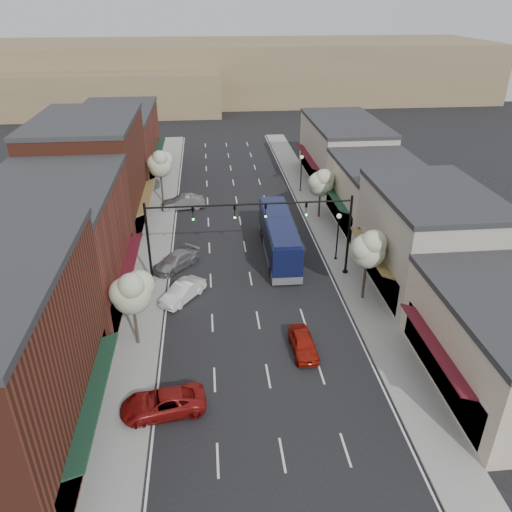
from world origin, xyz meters
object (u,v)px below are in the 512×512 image
object	(u,v)px
signal_mast_right	(320,225)
coach_bus	(279,236)
signal_mast_left	(178,231)
parked_car_e	(183,202)
parked_car_c	(176,261)
parked_car_a	(163,403)
tree_right_far	(321,182)
tree_left_far	(160,163)
tree_right_near	(369,248)
lamp_post_near	(338,229)
tree_left_near	(132,291)
lamp_post_far	(301,167)
parked_car_b	(183,292)
red_hatchback	(303,343)

from	to	relation	value
signal_mast_right	coach_bus	world-z (taller)	signal_mast_right
signal_mast_left	parked_car_e	size ratio (longest dim) A/B	1.79
parked_car_c	parked_car_e	bearing A→B (deg)	130.34
coach_bus	parked_car_a	size ratio (longest dim) A/B	2.41
parked_car_a	tree_right_far	bearing A→B (deg)	142.95
tree_left_far	coach_bus	world-z (taller)	tree_left_far
tree_left_far	tree_right_near	bearing A→B (deg)	-52.96
lamp_post_near	coach_bus	distance (m)	5.27
signal_mast_left	tree_left_near	bearing A→B (deg)	-108.10
lamp_post_near	tree_right_far	bearing A→B (deg)	86.69
tree_left_far	tree_left_near	bearing A→B (deg)	-90.00
signal_mast_left	lamp_post_far	distance (m)	24.14
signal_mast_right	tree_right_far	bearing A→B (deg)	77.15
signal_mast_right	tree_right_far	distance (m)	12.27
parked_car_b	tree_right_far	bearing A→B (deg)	82.91
coach_bus	parked_car_b	xyz separation A→B (m)	(-8.36, -6.72, -1.13)
tree_right_near	red_hatchback	xyz separation A→B (m)	(-5.78, -5.79, -3.81)
tree_right_near	signal_mast_right	bearing A→B (deg)	123.91
red_hatchback	tree_right_far	bearing A→B (deg)	73.30
signal_mast_left	parked_car_c	bearing A→B (deg)	103.24
signal_mast_left	tree_left_near	world-z (taller)	signal_mast_left
signal_mast_left	parked_car_a	bearing A→B (deg)	-92.31
lamp_post_near	lamp_post_far	world-z (taller)	same
signal_mast_right	red_hatchback	size ratio (longest dim) A/B	2.17
lamp_post_near	red_hatchback	world-z (taller)	lamp_post_near
lamp_post_far	parked_car_b	size ratio (longest dim) A/B	1.06
red_hatchback	parked_car_a	bearing A→B (deg)	-154.58
parked_car_c	parked_car_b	bearing A→B (deg)	-40.27
signal_mast_left	parked_car_a	world-z (taller)	signal_mast_left
parked_car_b	tree_right_near	bearing A→B (deg)	30.50
parked_car_b	parked_car_c	bearing A→B (deg)	134.62
parked_car_a	lamp_post_far	bearing A→B (deg)	149.72
signal_mast_left	parked_car_a	size ratio (longest dim) A/B	1.73
tree_right_far	parked_car_e	world-z (taller)	tree_right_far
parked_car_a	tree_right_near	bearing A→B (deg)	117.22
tree_right_near	parked_car_e	bearing A→B (deg)	125.59
tree_left_far	red_hatchback	xyz separation A→B (m)	(10.82, -27.79, -3.96)
tree_left_far	lamp_post_far	bearing A→B (deg)	7.30
tree_right_near	parked_car_a	distance (m)	18.23
tree_right_far	parked_car_e	xyz separation A→B (m)	(-14.29, 3.97, -3.24)
tree_right_far	parked_car_e	bearing A→B (deg)	164.48
signal_mast_right	parked_car_e	xyz separation A→B (m)	(-11.57, 15.92, -3.87)
parked_car_e	tree_left_far	bearing A→B (deg)	-140.40
tree_left_near	lamp_post_far	bearing A→B (deg)	60.22
coach_bus	parked_car_e	xyz separation A→B (m)	(-8.86, 11.85, -1.07)
tree_right_far	red_hatchback	xyz separation A→B (m)	(-5.78, -21.79, -3.35)
tree_left_near	parked_car_b	bearing A→B (deg)	62.59
lamp_post_near	parked_car_e	distance (m)	19.34
lamp_post_near	parked_car_c	bearing A→B (deg)	-179.83
tree_left_far	red_hatchback	distance (m)	30.09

